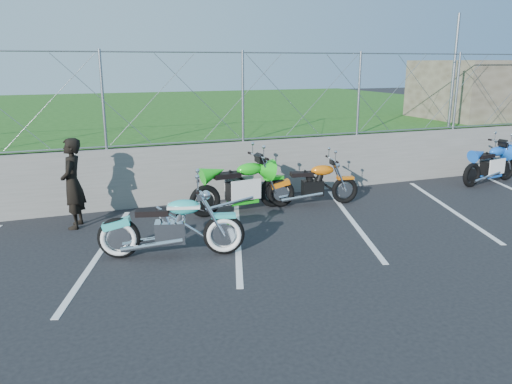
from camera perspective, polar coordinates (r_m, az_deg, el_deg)
name	(u,v)px	position (r m, az deg, el deg)	size (l,w,h in m)	color
ground	(257,254)	(8.24, 0.15, -7.07)	(90.00, 90.00, 0.00)	black
retaining_wall	(201,172)	(11.25, -6.27, 2.24)	(30.00, 0.22, 1.30)	#60605C
grass_field	(138,123)	(20.97, -13.35, 7.68)	(30.00, 20.00, 1.30)	#1E4D14
stone_building	(497,89)	(18.34, 25.87, 10.56)	(5.00, 3.00, 1.80)	brown
chain_link_fence	(199,98)	(11.02, -6.51, 10.65)	(28.00, 0.03, 2.00)	gray
sign_pole	(454,71)	(14.87, 21.66, 12.68)	(0.08, 0.08, 3.00)	gray
parking_lines	(297,227)	(9.55, 4.73, -4.01)	(18.29, 4.31, 0.01)	silver
cruiser_turquoise	(173,229)	(8.10, -9.42, -4.14)	(2.30, 0.83, 1.17)	black
naked_orange	(315,186)	(10.94, 6.71, 0.73)	(2.04, 0.69, 1.02)	black
sportbike_green	(242,188)	(10.37, -1.65, 0.42)	(2.26, 0.80, 1.17)	black
sportbike_blue	(491,166)	(14.19, 25.28, 2.73)	(2.07, 0.74, 1.08)	black
person_standing	(73,184)	(9.90, -20.23, 0.91)	(0.62, 0.41, 1.71)	black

